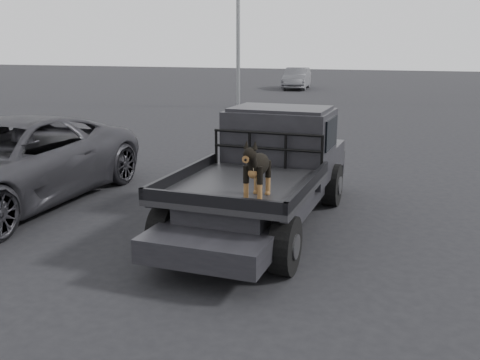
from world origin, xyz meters
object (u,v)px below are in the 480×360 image
(flatbed_ute, at_px, (263,198))
(distant_car_a, at_px, (297,78))
(dog, at_px, (258,169))
(parked_suv, at_px, (6,163))

(flatbed_ute, bearing_deg, distant_car_a, 102.98)
(dog, relative_size, distant_car_a, 0.18)
(flatbed_ute, relative_size, distant_car_a, 1.28)
(parked_suv, bearing_deg, dog, -13.48)
(parked_suv, relative_size, distant_car_a, 1.32)
(parked_suv, xyz_separation_m, distant_car_a, (-1.66, 27.86, -0.08))
(flatbed_ute, height_order, distant_car_a, distant_car_a)
(dog, bearing_deg, parked_suv, 168.16)
(dog, relative_size, parked_suv, 0.13)
(flatbed_ute, bearing_deg, parked_suv, -174.06)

